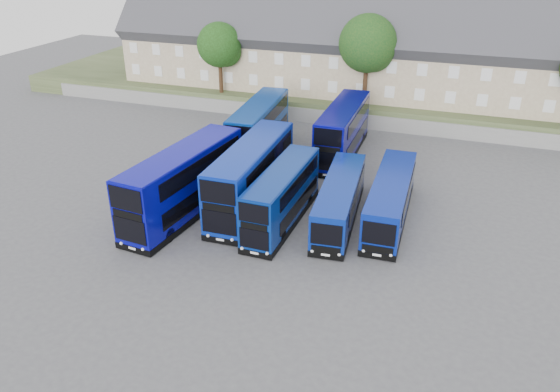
{
  "coord_description": "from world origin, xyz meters",
  "views": [
    {
      "loc": [
        12.04,
        -29.35,
        18.67
      ],
      "look_at": [
        1.01,
        2.06,
        2.2
      ],
      "focal_mm": 35.0,
      "sensor_mm": 36.0,
      "label": 1
    }
  ],
  "objects": [
    {
      "name": "earth_bank",
      "position": [
        0.0,
        34.0,
        1.0
      ],
      "size": [
        80.0,
        20.0,
        2.0
      ],
      "primitive_type": "cube",
      "color": "#3E4B2A",
      "rests_on": "ground"
    },
    {
      "name": "dd_rear_right",
      "position": [
        2.02,
        16.08,
        2.24
      ],
      "size": [
        2.79,
        11.49,
        4.55
      ],
      "rotation": [
        0.0,
        0.0,
        0.01
      ],
      "color": "#06077F",
      "rests_on": "ground"
    },
    {
      "name": "tree_mid",
      "position": [
        2.15,
        25.6,
        8.07
      ],
      "size": [
        5.76,
        5.76,
        9.18
      ],
      "color": "#382314",
      "rests_on": "earth_bank"
    },
    {
      "name": "terrace_row",
      "position": [
        -3.0,
        30.0,
        6.6
      ],
      "size": [
        48.0,
        10.4,
        11.2
      ],
      "color": "tan",
      "rests_on": "earth_bank"
    },
    {
      "name": "coach_east_b",
      "position": [
        8.04,
        5.32,
        1.52
      ],
      "size": [
        2.73,
        11.4,
        3.1
      ],
      "rotation": [
        0.0,
        0.0,
        0.03
      ],
      "color": "#071F91",
      "rests_on": "ground"
    },
    {
      "name": "ground",
      "position": [
        0.0,
        0.0,
        0.0
      ],
      "size": [
        120.0,
        120.0,
        0.0
      ],
      "primitive_type": "plane",
      "color": "#4E4E54",
      "rests_on": "ground"
    },
    {
      "name": "dd_rear_left",
      "position": [
        -5.33,
        14.39,
        2.22
      ],
      "size": [
        3.46,
        11.55,
        4.53
      ],
      "rotation": [
        0.0,
        0.0,
        0.08
      ],
      "color": "#083895",
      "rests_on": "ground"
    },
    {
      "name": "retaining_wall",
      "position": [
        0.0,
        24.0,
        0.75
      ],
      "size": [
        70.0,
        0.4,
        1.5
      ],
      "primitive_type": "cube",
      "color": "slate",
      "rests_on": "ground"
    },
    {
      "name": "dd_front_mid",
      "position": [
        -1.89,
        4.04,
        2.32
      ],
      "size": [
        3.0,
        11.92,
        4.71
      ],
      "rotation": [
        0.0,
        0.0,
        0.02
      ],
      "color": "#08269F",
      "rests_on": "ground"
    },
    {
      "name": "tree_west",
      "position": [
        -13.85,
        25.1,
        7.05
      ],
      "size": [
        4.8,
        4.8,
        7.65
      ],
      "color": "#382314",
      "rests_on": "earth_bank"
    },
    {
      "name": "coach_east_a",
      "position": [
        4.72,
        4.04,
        1.46
      ],
      "size": [
        3.25,
        11.04,
        2.98
      ],
      "rotation": [
        0.0,
        0.0,
        0.09
      ],
      "color": "navy",
      "rests_on": "ground"
    },
    {
      "name": "dd_front_left",
      "position": [
        -5.93,
        1.3,
        2.36
      ],
      "size": [
        4.0,
        12.27,
        4.79
      ],
      "rotation": [
        0.0,
        0.0,
        -0.1
      ],
      "color": "#080995",
      "rests_on": "ground"
    },
    {
      "name": "dd_front_right",
      "position": [
        1.05,
        2.33,
        1.94
      ],
      "size": [
        2.47,
        10.0,
        3.95
      ],
      "rotation": [
        0.0,
        0.0,
        -0.02
      ],
      "color": "navy",
      "rests_on": "ground"
    }
  ]
}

